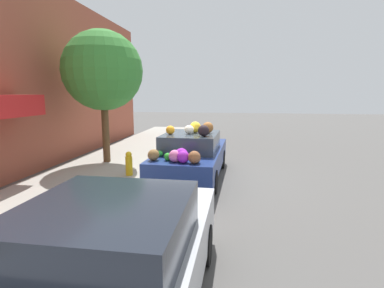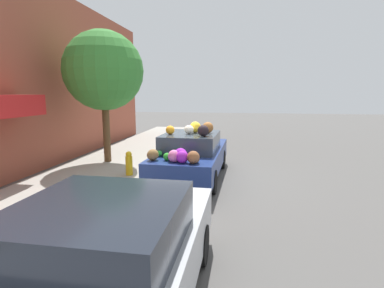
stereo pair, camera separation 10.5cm
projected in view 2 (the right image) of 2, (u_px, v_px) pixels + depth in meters
ground_plane at (187, 177)px, 8.96m from camera, size 60.00×60.00×0.00m
sidewalk_curb at (102, 172)px, 9.37m from camera, size 24.00×3.20×0.14m
building_facade at (28, 78)px, 9.13m from camera, size 18.00×1.20×5.99m
street_tree at (104, 71)px, 9.97m from camera, size 2.64×2.64×4.42m
fire_hydrant at (129, 163)px, 8.68m from camera, size 0.20×0.20×0.70m
art_car at (192, 154)px, 8.75m from camera, size 4.28×1.84×1.68m
parked_car_plain at (108, 259)px, 3.24m from camera, size 3.93×1.90×1.42m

